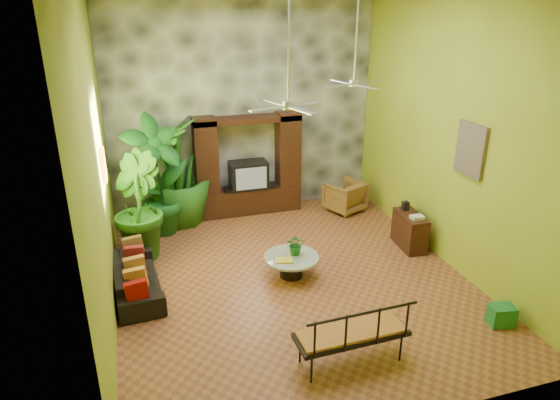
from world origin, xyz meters
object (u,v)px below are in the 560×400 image
object	(u,v)px
tall_plant_c	(178,171)
green_bin	(501,315)
tall_plant_a	(158,177)
side_console	(410,231)
entertainment_center	(248,173)
iron_bench	(354,332)
wicker_armchair	(345,196)
tall_plant_b	(136,207)
ceiling_fan_front	(289,91)
sofa	(136,278)
ceiling_fan_back	(355,72)
coffee_table	(291,263)

from	to	relation	value
tall_plant_c	green_bin	distance (m)	6.85
tall_plant_a	side_console	xyz separation A→B (m)	(4.68, -2.08, -0.93)
tall_plant_a	green_bin	xyz separation A→B (m)	(4.68, -4.79, -1.12)
entertainment_center	iron_bench	distance (m)	5.58
wicker_armchair	tall_plant_b	xyz separation A→B (m)	(-4.69, -0.86, 0.67)
iron_bench	green_bin	world-z (taller)	iron_bench
ceiling_fan_front	tall_plant_c	world-z (taller)	ceiling_fan_front
tall_plant_b	green_bin	bearing A→B (deg)	-37.23
tall_plant_b	side_console	size ratio (longest dim) A/B	2.34
sofa	green_bin	bearing A→B (deg)	-119.58
ceiling_fan_front	ceiling_fan_back	xyz separation A→B (m)	(1.80, 1.60, 0.00)
ceiling_fan_back	tall_plant_b	bearing A→B (deg)	173.38
sofa	tall_plant_a	xyz separation A→B (m)	(0.62, 2.22, 1.01)
wicker_armchair	coffee_table	world-z (taller)	wicker_armchair
ceiling_fan_front	ceiling_fan_back	world-z (taller)	same
ceiling_fan_front	green_bin	bearing A→B (deg)	-33.02
ceiling_fan_back	tall_plant_a	size ratio (longest dim) A/B	0.73
wicker_armchair	side_console	size ratio (longest dim) A/B	0.90
tall_plant_a	coffee_table	distance (m)	3.38
tall_plant_a	coffee_table	xyz separation A→B (m)	(2.06, -2.48, -1.02)
entertainment_center	wicker_armchair	bearing A→B (deg)	-15.38
ceiling_fan_front	tall_plant_b	world-z (taller)	ceiling_fan_front
ceiling_fan_back	tall_plant_a	xyz separation A→B (m)	(-3.63, 1.34, -2.12)
sofa	iron_bench	world-z (taller)	iron_bench
green_bin	ceiling_fan_front	bearing A→B (deg)	146.98
ceiling_fan_back	sofa	bearing A→B (deg)	-168.34
iron_bench	green_bin	distance (m)	2.60
entertainment_center	tall_plant_b	xyz separation A→B (m)	(-2.52, -1.46, 0.06)
tall_plant_a	tall_plant_c	distance (m)	0.66
side_console	iron_bench	bearing A→B (deg)	-126.88
ceiling_fan_back	tall_plant_b	world-z (taller)	ceiling_fan_back
tall_plant_a	coffee_table	world-z (taller)	tall_plant_a
wicker_armchair	iron_bench	distance (m)	5.39
coffee_table	entertainment_center	bearing A→B (deg)	90.45
iron_bench	green_bin	bearing A→B (deg)	2.00
tall_plant_a	side_console	size ratio (longest dim) A/B	2.92
iron_bench	sofa	bearing A→B (deg)	132.90
tall_plant_a	side_console	distance (m)	5.21
entertainment_center	sofa	size ratio (longest dim) A/B	1.29
entertainment_center	ceiling_fan_front	world-z (taller)	ceiling_fan_front
sofa	ceiling_fan_back	bearing A→B (deg)	-82.01
ceiling_fan_back	tall_plant_c	size ratio (longest dim) A/B	0.78
sofa	side_console	bearing A→B (deg)	-92.20
side_console	green_bin	xyz separation A→B (m)	(0.00, -2.71, -0.19)
sofa	tall_plant_b	bearing A→B (deg)	-9.05
coffee_table	side_console	bearing A→B (deg)	8.63
ceiling_fan_back	wicker_armchair	world-z (taller)	ceiling_fan_back
entertainment_center	side_console	bearing A→B (deg)	-45.30
entertainment_center	side_console	xyz separation A→B (m)	(2.65, -2.68, -0.61)
entertainment_center	ceiling_fan_back	size ratio (longest dim) A/B	1.29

